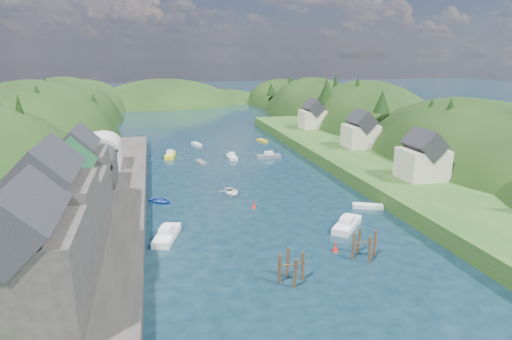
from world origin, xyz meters
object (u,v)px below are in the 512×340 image
object	(u,v)px
piling_cluster_near	(291,270)
channel_buoy_near	(335,247)
piling_cluster_far	(364,247)
channel_buoy_far	(254,205)

from	to	relation	value
piling_cluster_near	channel_buoy_near	distance (m)	9.07
piling_cluster_far	piling_cluster_near	bearing A→B (deg)	-161.72
piling_cluster_near	channel_buoy_near	xyz separation A→B (m)	(7.25, 5.39, -0.82)
piling_cluster_near	piling_cluster_far	distance (m)	10.28
channel_buoy_near	channel_buoy_far	world-z (taller)	same
piling_cluster_far	channel_buoy_far	distance (m)	20.64
piling_cluster_far	channel_buoy_far	xyz separation A→B (m)	(-8.41, 18.84, -0.78)
channel_buoy_far	channel_buoy_near	bearing A→B (deg)	-70.53
piling_cluster_far	channel_buoy_near	size ratio (longest dim) A/B	3.32
channel_buoy_near	channel_buoy_far	size ratio (longest dim) A/B	1.00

